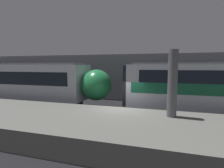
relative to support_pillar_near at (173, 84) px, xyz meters
The scene contains 5 objects.
ground_plane 4.18m from the support_pillar_near, 157.41° to the left, with size 120.00×120.00×0.00m, color black.
platform 3.90m from the support_pillar_near, 156.37° to the right, with size 40.00×5.04×1.01m.
station_rear_barrier 8.70m from the support_pillar_near, 109.85° to the left, with size 50.00×0.15×4.73m.
support_pillar_near is the anchor object (origin of this frame).
train_modern 15.47m from the support_pillar_near, 165.22° to the left, with size 20.34×2.84×3.82m.
Camera 1 is at (2.52, -10.39, 3.60)m, focal length 28.00 mm.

